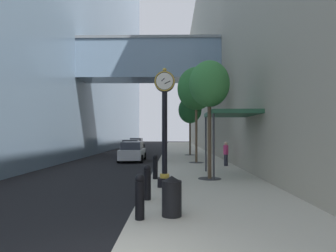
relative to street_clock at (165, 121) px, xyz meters
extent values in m
plane|color=black|center=(-0.80, 19.59, -2.81)|extent=(110.00, 110.00, 0.00)
cube|color=beige|center=(1.88, 22.59, -2.74)|extent=(5.35, 80.00, 0.14)
cube|color=#758EA8|center=(-1.80, 14.87, 6.09)|extent=(13.30, 3.20, 3.40)
cube|color=gray|center=(-1.80, 14.87, 7.91)|extent=(13.30, 3.40, 0.24)
cube|color=#A89E89|center=(9.05, 22.59, 10.51)|extent=(9.00, 80.00, 26.65)
cube|color=black|center=(0.00, 0.01, -2.50)|extent=(0.55, 0.55, 0.35)
cylinder|color=gold|center=(0.00, 0.01, -2.23)|extent=(0.39, 0.38, 0.18)
cylinder|color=black|center=(0.00, 0.01, -0.47)|extent=(0.22, 0.22, 3.34)
cylinder|color=black|center=(0.00, 0.01, 1.61)|extent=(0.84, 0.28, 0.84)
torus|color=gold|center=(0.00, -0.15, 1.61)|extent=(0.82, 0.05, 0.82)
cylinder|color=white|center=(0.00, -0.14, 1.61)|extent=(0.69, 0.01, 0.69)
cylinder|color=white|center=(0.00, 0.16, 1.61)|extent=(0.69, 0.01, 0.69)
sphere|color=gold|center=(0.00, 0.01, 2.11)|extent=(0.16, 0.16, 0.16)
cube|color=black|center=(-0.06, -0.15, 1.67)|extent=(0.14, 0.01, 0.14)
cube|color=black|center=(0.12, -0.15, 1.56)|extent=(0.25, 0.01, 0.14)
cylinder|color=black|center=(-0.50, -4.59, -2.20)|extent=(0.24, 0.24, 0.95)
sphere|color=black|center=(-0.50, -4.59, -1.65)|extent=(0.25, 0.25, 0.25)
cylinder|color=black|center=(-0.50, -2.38, -2.20)|extent=(0.24, 0.24, 0.95)
sphere|color=black|center=(-0.50, -2.38, -1.65)|extent=(0.25, 0.25, 0.25)
cylinder|color=black|center=(-0.50, 2.02, -2.20)|extent=(0.24, 0.24, 0.95)
sphere|color=black|center=(-0.50, 2.02, -1.65)|extent=(0.25, 0.25, 0.25)
cylinder|color=#333335|center=(2.09, 2.10, -2.66)|extent=(1.10, 1.10, 0.02)
cylinder|color=brown|center=(2.09, 2.10, -0.76)|extent=(0.18, 0.18, 3.82)
ellipsoid|color=#387F3D|center=(2.09, 2.10, 1.88)|extent=(1.94, 1.94, 2.23)
cylinder|color=#333335|center=(2.09, 9.96, -2.66)|extent=(1.10, 1.10, 0.02)
cylinder|color=brown|center=(2.09, 9.96, -0.44)|extent=(0.18, 0.18, 4.48)
ellipsoid|color=#2D7033|center=(2.09, 9.96, 2.85)|extent=(2.80, 2.80, 3.22)
cylinder|color=#333335|center=(2.09, 17.82, -2.66)|extent=(1.10, 1.10, 0.02)
cylinder|color=#4C3D2D|center=(2.09, 17.82, -0.84)|extent=(0.18, 0.18, 3.68)
ellipsoid|color=#23602D|center=(2.09, 17.82, 1.88)|extent=(2.35, 2.35, 2.70)
cylinder|color=black|center=(0.30, -4.27, -2.21)|extent=(0.52, 0.52, 0.92)
cone|color=black|center=(0.30, -4.27, -1.70)|extent=(0.53, 0.53, 0.16)
cylinder|color=#23232D|center=(3.89, 7.80, -2.29)|extent=(0.30, 0.30, 0.76)
cylinder|color=#C6336B|center=(3.89, 7.80, -1.60)|extent=(0.39, 0.39, 0.62)
sphere|color=beige|center=(3.89, 7.80, -1.17)|extent=(0.23, 0.23, 0.23)
cube|color=brown|center=(3.93, 8.01, -1.95)|extent=(0.22, 0.15, 0.24)
cube|color=#235138|center=(3.35, 3.29, 0.53)|extent=(2.40, 3.60, 0.20)
cylinder|color=#333338|center=(2.23, 1.69, -1.07)|extent=(0.10, 0.10, 3.20)
cylinder|color=#333338|center=(2.23, 4.89, -1.07)|extent=(0.10, 0.10, 3.20)
cube|color=black|center=(-5.02, 31.65, -2.20)|extent=(1.86, 4.39, 0.80)
cube|color=#282D38|center=(-5.02, 31.44, -1.49)|extent=(1.61, 2.47, 0.65)
cylinder|color=black|center=(-5.88, 33.15, -2.49)|extent=(0.23, 0.64, 0.64)
cylinder|color=black|center=(-4.10, 33.12, -2.49)|extent=(0.23, 0.64, 0.64)
cylinder|color=black|center=(-5.94, 30.19, -2.49)|extent=(0.23, 0.64, 0.64)
cylinder|color=black|center=(-4.16, 30.15, -2.49)|extent=(0.23, 0.64, 0.64)
cube|color=#B7BABF|center=(-3.02, 12.55, -2.20)|extent=(1.84, 4.41, 0.78)
cube|color=#282D38|center=(-3.02, 12.33, -1.51)|extent=(1.61, 2.48, 0.64)
cylinder|color=black|center=(-3.94, 14.03, -2.49)|extent=(0.23, 0.64, 0.64)
cylinder|color=black|center=(-2.14, 14.05, -2.49)|extent=(0.23, 0.64, 0.64)
cylinder|color=black|center=(-3.91, 11.04, -2.49)|extent=(0.23, 0.64, 0.64)
cylinder|color=black|center=(-2.11, 11.06, -2.49)|extent=(0.23, 0.64, 0.64)
cube|color=silver|center=(-4.17, 19.93, -2.20)|extent=(1.98, 4.52, 0.79)
cube|color=#282D38|center=(-4.16, 19.71, -1.50)|extent=(1.69, 2.55, 0.64)
cylinder|color=black|center=(-5.14, 21.41, -2.49)|extent=(0.24, 0.65, 0.64)
cylinder|color=black|center=(-3.31, 21.48, -2.49)|extent=(0.24, 0.65, 0.64)
cylinder|color=black|center=(-5.03, 18.38, -2.49)|extent=(0.24, 0.65, 0.64)
cylinder|color=black|center=(-3.21, 18.45, -2.49)|extent=(0.24, 0.65, 0.64)
camera|label=1|loc=(0.33, -12.01, -0.52)|focal=31.49mm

